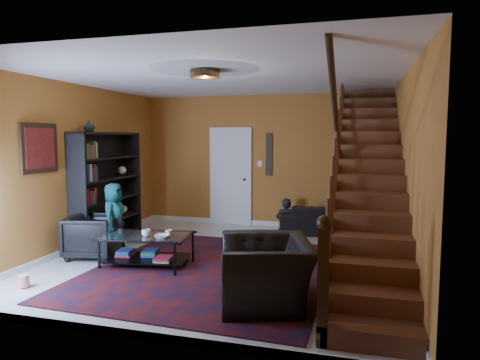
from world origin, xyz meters
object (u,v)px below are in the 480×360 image
object	(u,v)px
armchair_left	(93,236)
coffee_table	(147,248)
armchair_right	(266,272)
sofa	(331,220)
bookshelf	(108,189)

from	to	relation	value
armchair_left	coffee_table	xyz separation A→B (m)	(1.05, -0.20, -0.07)
armchair_right	armchair_left	bearing A→B (deg)	-127.61
sofa	coffee_table	size ratio (longest dim) A/B	1.46
armchair_left	coffee_table	bearing A→B (deg)	-113.36
armchair_right	coffee_table	bearing A→B (deg)	-132.31
armchair_right	bookshelf	bearing A→B (deg)	-139.38
armchair_left	coffee_table	distance (m)	1.07
sofa	coffee_table	xyz separation A→B (m)	(-2.50, -2.91, -0.01)
bookshelf	coffee_table	world-z (taller)	bookshelf
sofa	armchair_right	bearing A→B (deg)	80.43
coffee_table	armchair_right	bearing A→B (deg)	-25.25
sofa	armchair_right	world-z (taller)	armchair_right
bookshelf	armchair_left	world-z (taller)	bookshelf
coffee_table	sofa	bearing A→B (deg)	49.34
bookshelf	coffee_table	xyz separation A→B (m)	(1.41, -1.21, -0.69)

